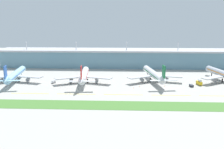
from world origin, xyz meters
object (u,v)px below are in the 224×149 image
object	(u,v)px
fuel_truck	(199,82)
safety_cone_right_wingtip	(140,86)
pushback_tug	(191,86)
safety_cone_left_wingtip	(164,86)
airliner_nearest	(15,75)
airliner_far_middle	(154,74)
airliner_near_middle	(84,75)
baggage_cart	(53,82)
safety_cone_nose_front	(133,88)

from	to	relation	value
fuel_truck	safety_cone_right_wingtip	world-z (taller)	fuel_truck
pushback_tug	safety_cone_left_wingtip	bearing A→B (deg)	178.61
airliner_nearest	airliner_far_middle	xyz separation A→B (m)	(119.18, 7.13, 0.00)
airliner_near_middle	fuel_truck	xyz separation A→B (m)	(96.03, -3.38, -4.18)
airliner_near_middle	fuel_truck	size ratio (longest dim) A/B	8.03
airliner_nearest	fuel_truck	world-z (taller)	airliner_nearest
pushback_tug	safety_cone_right_wingtip	distance (m)	41.49
airliner_far_middle	safety_cone_right_wingtip	size ratio (longest dim) A/B	90.70
airliner_near_middle	airliner_far_middle	distance (m)	60.24
airliner_far_middle	safety_cone_left_wingtip	bearing A→B (deg)	-67.03
airliner_near_middle	baggage_cart	xyz separation A→B (m)	(-25.60, -2.77, -5.18)
safety_cone_left_wingtip	baggage_cart	bearing A→B (deg)	175.97
fuel_truck	safety_cone_nose_front	distance (m)	56.15
baggage_cart	safety_cone_right_wingtip	distance (m)	72.83
safety_cone_left_wingtip	pushback_tug	bearing A→B (deg)	-1.39
airliner_near_middle	fuel_truck	world-z (taller)	airliner_near_middle
fuel_truck	pushback_tug	xyz separation A→B (m)	(-7.92, -6.41, -1.16)
fuel_truck	safety_cone_right_wingtip	xyz separation A→B (m)	(-49.36, -8.31, -1.91)
airliner_nearest	airliner_near_middle	bearing A→B (deg)	0.05
fuel_truck	baggage_cart	world-z (taller)	fuel_truck
airliner_nearest	airliner_near_middle	size ratio (longest dim) A/B	1.04
airliner_near_middle	safety_cone_nose_front	size ratio (longest dim) A/B	86.15
airliner_near_middle	pushback_tug	xyz separation A→B (m)	(88.12, -9.79, -5.34)
airliner_nearest	fuel_truck	bearing A→B (deg)	-1.23
airliner_nearest	fuel_truck	xyz separation A→B (m)	(155.39, -3.33, -4.19)
safety_cone_nose_front	pushback_tug	bearing A→B (deg)	8.61
safety_cone_right_wingtip	safety_cone_left_wingtip	bearing A→B (deg)	6.89
airliner_far_middle	pushback_tug	xyz separation A→B (m)	(28.29, -16.87, -5.35)
baggage_cart	safety_cone_left_wingtip	size ratio (longest dim) A/B	5.75
safety_cone_nose_front	airliner_near_middle	bearing A→B (deg)	157.93
pushback_tug	safety_cone_left_wingtip	distance (m)	21.39
fuel_truck	pushback_tug	world-z (taller)	fuel_truck
airliner_far_middle	fuel_truck	bearing A→B (deg)	-16.11
airliner_nearest	airliner_far_middle	size ratio (longest dim) A/B	0.99
baggage_cart	safety_cone_nose_front	bearing A→B (deg)	-11.84
fuel_truck	safety_cone_right_wingtip	distance (m)	50.09
airliner_far_middle	safety_cone_nose_front	bearing A→B (deg)	-127.37
safety_cone_nose_front	fuel_truck	bearing A→B (deg)	13.88
airliner_far_middle	pushback_tug	world-z (taller)	airliner_far_middle
airliner_nearest	airliner_far_middle	bearing A→B (deg)	3.42
safety_cone_nose_front	airliner_far_middle	bearing A→B (deg)	52.63
fuel_truck	safety_cone_left_wingtip	bearing A→B (deg)	-168.63
pushback_tug	safety_cone_nose_front	distance (m)	47.10
airliner_far_middle	fuel_truck	distance (m)	37.92
airliner_nearest	safety_cone_left_wingtip	size ratio (longest dim) A/B	89.93
pushback_tug	safety_cone_left_wingtip	xyz separation A→B (m)	(-21.37, 0.52, -0.75)
airliner_nearest	fuel_truck	distance (m)	155.48
safety_cone_left_wingtip	safety_cone_right_wingtip	xyz separation A→B (m)	(-20.08, -2.42, 0.00)
airliner_nearest	safety_cone_nose_front	size ratio (longest dim) A/B	89.93
airliner_far_middle	fuel_truck	world-z (taller)	airliner_far_middle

